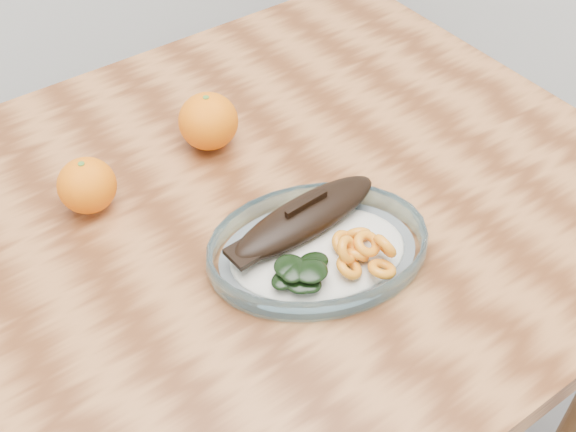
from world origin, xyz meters
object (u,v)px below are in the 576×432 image
Objects in this scene: dining_table at (191,292)px; plated_meal at (318,246)px; orange_right at (208,121)px; orange_left at (87,185)px.

plated_meal is (0.12, -0.11, 0.12)m from dining_table.
dining_table is 14.87× the size of orange_right.
dining_table is 0.20m from plated_meal.
orange_right is at bearing 48.33° from dining_table.
plated_meal reaches higher than dining_table.
dining_table is at bearing 155.69° from plated_meal.
orange_right is (0.12, 0.14, 0.14)m from dining_table.
orange_left is at bearing 118.27° from dining_table.
orange_left is (-0.06, 0.12, 0.13)m from dining_table.
orange_right is (0.01, 0.25, 0.02)m from plated_meal.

